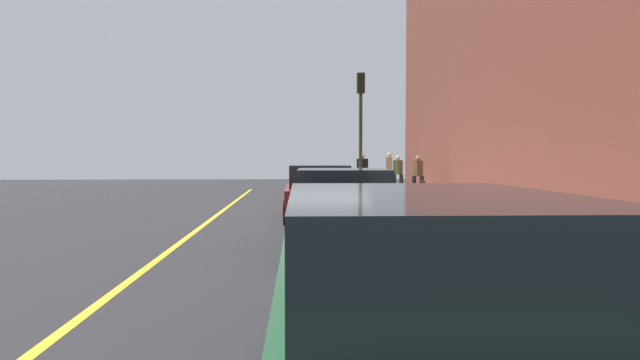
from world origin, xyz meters
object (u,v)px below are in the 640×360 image
pedestrian_olive_coat (398,172)px  pedestrian_brown_coat (418,173)px  parked_car_black (341,209)px  rolling_suitcase (422,187)px  parked_car_red (318,192)px  pedestrian_black_coat (362,171)px  parked_car_green (420,313)px  pedestrian_tan_coat (389,169)px  traffic_light_pole (361,116)px

pedestrian_olive_coat → pedestrian_brown_coat: bearing=-163.2°
parked_car_black → rolling_suitcase: parked_car_black is taller
parked_car_red → pedestrian_black_coat: bearing=-13.9°
parked_car_green → pedestrian_black_coat: size_ratio=2.69×
parked_car_green → pedestrian_brown_coat: 20.67m
rolling_suitcase → pedestrian_brown_coat: bearing=5.6°
pedestrian_olive_coat → pedestrian_brown_coat: (-1.79, -0.54, -0.01)m
parked_car_red → pedestrian_olive_coat: pedestrian_olive_coat is taller
pedestrian_olive_coat → pedestrian_black_coat: (0.38, 1.63, 0.05)m
pedestrian_olive_coat → parked_car_green: bearing=169.3°
pedestrian_olive_coat → rolling_suitcase: pedestrian_olive_coat is taller
parked_car_green → rolling_suitcase: bearing=-13.6°
pedestrian_olive_coat → parked_car_red: bearing=157.3°
pedestrian_black_coat → rolling_suitcase: size_ratio=1.85×
pedestrian_tan_coat → pedestrian_brown_coat: pedestrian_tan_coat is taller
pedestrian_brown_coat → parked_car_red: bearing=150.1°
pedestrian_black_coat → rolling_suitcase: (-2.71, -2.22, -0.64)m
parked_car_black → pedestrian_tan_coat: size_ratio=2.34×
parked_car_black → pedestrian_black_coat: size_ratio=2.43×
parked_car_green → parked_car_red: size_ratio=1.07×
parked_car_green → parked_car_red: bearing=0.4°
parked_car_red → traffic_light_pole: (3.76, -1.66, 2.44)m
parked_car_black → pedestrian_olive_coat: bearing=-14.8°
pedestrian_brown_coat → rolling_suitcase: 0.80m
pedestrian_tan_coat → rolling_suitcase: (-4.87, -0.55, -0.68)m
parked_car_black → rolling_suitcase: size_ratio=4.49×
pedestrian_black_coat → pedestrian_olive_coat: bearing=-103.0°
parked_car_black → traffic_light_pole: traffic_light_pole is taller
pedestrian_brown_coat → traffic_light_pole: size_ratio=0.37×
pedestrian_brown_coat → rolling_suitcase: bearing=-174.4°
pedestrian_brown_coat → parked_car_green: bearing=166.9°
pedestrian_olive_coat → parked_car_black: bearing=165.2°
pedestrian_olive_coat → pedestrian_brown_coat: pedestrian_olive_coat is taller
parked_car_green → rolling_suitcase: size_ratio=4.97×
parked_car_red → pedestrian_black_coat: (10.44, -2.58, 0.33)m
rolling_suitcase → traffic_light_pole: bearing=141.6°
pedestrian_brown_coat → traffic_light_pole: 5.88m
pedestrian_black_coat → rolling_suitcase: 3.56m
pedestrian_olive_coat → traffic_light_pole: size_ratio=0.37×
pedestrian_black_coat → parked_car_black: bearing=171.2°
pedestrian_black_coat → traffic_light_pole: bearing=172.1°
traffic_light_pole → rolling_suitcase: bearing=-38.4°
parked_car_red → traffic_light_pole: bearing=-23.8°
parked_car_red → pedestrian_brown_coat: pedestrian_brown_coat is taller
pedestrian_tan_coat → parked_car_black: bearing=167.1°
traffic_light_pole → pedestrian_brown_coat: bearing=-34.4°
parked_car_red → parked_car_green: bearing=-179.6°
parked_car_green → pedestrian_olive_coat: size_ratio=2.83×
pedestrian_olive_coat → pedestrian_tan_coat: pedestrian_tan_coat is taller
pedestrian_olive_coat → pedestrian_tan_coat: bearing=-0.9°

